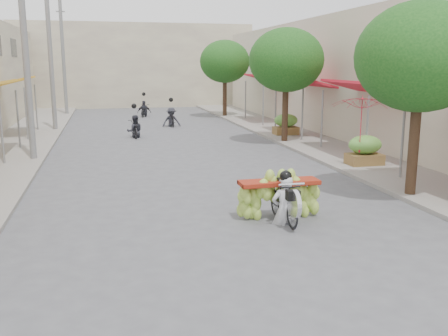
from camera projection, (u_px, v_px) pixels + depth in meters
ground at (269, 274)px, 8.73m from camera, size 120.00×120.00×0.00m
sidewalk_left at (4, 149)px, 21.43m from camera, size 4.00×60.00×0.12m
sidewalk_right at (308, 138)px, 24.59m from camera, size 4.00×60.00×0.12m
shophouse_row_right at (414, 77)px, 24.17m from camera, size 9.77×40.00×6.00m
far_building at (134, 66)px, 44.22m from camera, size 20.00×6.00×7.00m
utility_pole_mid at (25, 53)px, 18.12m from camera, size 0.60×0.24×8.00m
utility_pole_far at (51, 56)px, 26.69m from camera, size 0.60×0.24×8.00m
utility_pole_back at (63, 58)px, 35.27m from camera, size 0.60×0.24×8.00m
street_tree_near at (421, 57)px, 12.99m from camera, size 3.40×3.40×5.25m
street_tree_mid at (286, 60)px, 22.52m from camera, size 3.40×3.40×5.25m
street_tree_far at (225, 62)px, 33.95m from camera, size 3.40×3.40×5.25m
produce_crate_mid at (365, 148)px, 17.61m from camera, size 1.20×0.88×1.16m
produce_crate_far at (286, 123)px, 25.23m from camera, size 1.20×0.88×1.16m
banana_motorbike at (282, 192)px, 11.58m from camera, size 2.20×1.85×2.10m
market_umbrella at (364, 95)px, 16.84m from camera, size 2.81×2.81×1.98m
pedestrian at (285, 117)px, 25.38m from camera, size 0.86×0.56×1.67m
bg_motorbike_a at (135, 122)px, 24.91m from camera, size 0.81×1.53×1.95m
bg_motorbike_b at (171, 112)px, 29.27m from camera, size 1.07×1.77×1.95m
bg_motorbike_c at (144, 105)px, 34.82m from camera, size 1.08×1.60×1.95m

